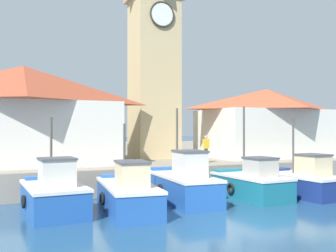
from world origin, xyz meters
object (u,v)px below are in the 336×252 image
at_px(fishing_boat_mid_left, 251,184).
at_px(fishing_boat_center, 302,182).
at_px(warehouse_right, 267,122).
at_px(warehouse_left, 23,114).
at_px(fishing_boat_left_inner, 183,184).
at_px(clock_tower, 154,54).
at_px(dock_worker_near_tower, 206,148).
at_px(fishing_boat_left_outer, 128,194).
at_px(fishing_boat_far_left, 54,195).

xyz_separation_m(fishing_boat_mid_left, fishing_boat_center, (2.76, -0.38, 0.00)).
bearing_deg(warehouse_right, warehouse_left, -179.60).
xyz_separation_m(fishing_boat_left_inner, fishing_boat_center, (6.15, -0.86, -0.09)).
relative_size(fishing_boat_mid_left, clock_tower, 0.29).
distance_m(clock_tower, warehouse_left, 9.81).
bearing_deg(dock_worker_near_tower, fishing_boat_mid_left, -90.51).
height_order(fishing_boat_center, dock_worker_near_tower, fishing_boat_center).
distance_m(fishing_boat_left_inner, warehouse_right, 12.86).
height_order(fishing_boat_left_outer, fishing_boat_left_inner, fishing_boat_left_inner).
xyz_separation_m(clock_tower, warehouse_left, (-8.57, -1.92, -4.37)).
bearing_deg(fishing_boat_far_left, fishing_boat_left_outer, -13.28).
distance_m(fishing_boat_far_left, clock_tower, 14.58).
relative_size(clock_tower, dock_worker_near_tower, 9.42).
bearing_deg(fishing_boat_center, fishing_boat_left_outer, -178.49).
bearing_deg(clock_tower, fishing_boat_left_outer, -115.72).
height_order(clock_tower, warehouse_right, clock_tower).
height_order(fishing_boat_center, clock_tower, clock_tower).
xyz_separation_m(fishing_boat_left_outer, clock_tower, (4.93, 10.24, 7.83)).
bearing_deg(fishing_boat_left_outer, warehouse_right, 32.88).
bearing_deg(warehouse_left, fishing_boat_left_inner, -47.62).
height_order(clock_tower, warehouse_left, clock_tower).
xyz_separation_m(fishing_boat_far_left, fishing_boat_left_outer, (2.81, -0.66, -0.04)).
bearing_deg(fishing_boat_mid_left, clock_tower, 98.28).
relative_size(fishing_boat_far_left, clock_tower, 0.28).
distance_m(fishing_boat_center, clock_tower, 13.37).
relative_size(clock_tower, warehouse_left, 1.46).
relative_size(fishing_boat_left_inner, warehouse_left, 0.50).
relative_size(fishing_boat_far_left, fishing_boat_left_outer, 0.82).
height_order(fishing_boat_far_left, fishing_boat_left_inner, fishing_boat_left_inner).
relative_size(fishing_boat_mid_left, fishing_boat_center, 0.99).
xyz_separation_m(fishing_boat_mid_left, warehouse_left, (-9.97, 7.70, 3.48)).
relative_size(fishing_boat_far_left, dock_worker_near_tower, 2.65).
xyz_separation_m(fishing_boat_left_outer, fishing_boat_left_inner, (2.95, 1.10, 0.08)).
xyz_separation_m(warehouse_left, dock_worker_near_tower, (10.02, -3.04, -2.01)).
height_order(fishing_boat_left_outer, fishing_boat_mid_left, fishing_boat_mid_left).
height_order(fishing_boat_left_outer, warehouse_right, warehouse_right).
distance_m(fishing_boat_mid_left, clock_tower, 12.50).
xyz_separation_m(fishing_boat_mid_left, dock_worker_near_tower, (0.04, 4.67, 1.47)).
bearing_deg(clock_tower, dock_worker_near_tower, -73.79).
bearing_deg(warehouse_right, fishing_boat_center, -115.78).
relative_size(fishing_boat_center, warehouse_left, 0.43).
relative_size(fishing_boat_left_outer, fishing_boat_left_inner, 1.00).
bearing_deg(fishing_boat_left_outer, dock_worker_near_tower, 39.65).
bearing_deg(fishing_boat_center, dock_worker_near_tower, 118.33).
xyz_separation_m(fishing_boat_far_left, fishing_boat_center, (11.91, -0.42, -0.05)).
bearing_deg(dock_worker_near_tower, warehouse_left, 163.13).
height_order(fishing_boat_far_left, dock_worker_near_tower, fishing_boat_far_left).
xyz_separation_m(clock_tower, dock_worker_near_tower, (1.44, -4.96, -6.37)).
height_order(fishing_boat_left_outer, fishing_boat_center, fishing_boat_center).
relative_size(fishing_boat_left_outer, fishing_boat_mid_left, 1.18).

